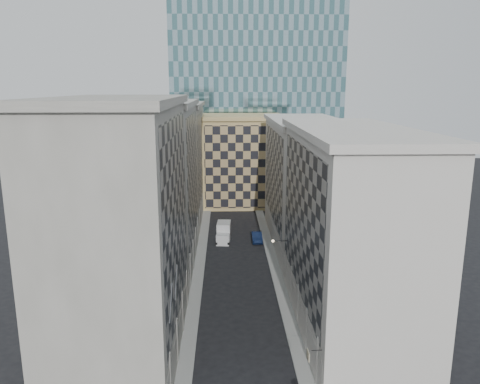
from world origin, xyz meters
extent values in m
cube|color=#979792|center=(-5.25, 30.00, 0.07)|extent=(1.50, 100.00, 0.15)
cube|color=#979792|center=(5.25, 30.00, 0.07)|extent=(1.50, 100.00, 0.15)
cube|color=gray|center=(-11.00, 11.00, 11.50)|extent=(10.00, 22.00, 23.00)
cube|color=gray|center=(-6.12, 11.00, 13.00)|extent=(0.25, 19.36, 18.00)
cube|color=gray|center=(-6.20, 11.00, 1.60)|extent=(0.45, 21.12, 3.20)
cube|color=gray|center=(-11.00, 11.00, 23.35)|extent=(10.80, 22.80, 0.70)
cylinder|color=gray|center=(-6.35, 2.75, 2.20)|extent=(0.90, 0.90, 4.40)
cylinder|color=gray|center=(-6.35, 8.25, 2.20)|extent=(0.90, 0.90, 4.40)
cylinder|color=gray|center=(-6.35, 13.75, 2.20)|extent=(0.90, 0.90, 4.40)
cylinder|color=gray|center=(-6.35, 19.25, 2.20)|extent=(0.90, 0.90, 4.40)
cube|color=gray|center=(-11.00, 33.00, 11.00)|extent=(10.00, 22.00, 22.00)
cube|color=gray|center=(-6.12, 33.00, 12.50)|extent=(0.25, 19.36, 17.00)
cube|color=gray|center=(-6.20, 33.00, 1.60)|extent=(0.45, 21.12, 3.20)
cube|color=gray|center=(-11.00, 33.00, 22.35)|extent=(10.80, 22.80, 0.70)
cylinder|color=gray|center=(-6.35, 24.75, 2.20)|extent=(0.90, 0.90, 4.40)
cylinder|color=gray|center=(-6.35, 30.25, 2.20)|extent=(0.90, 0.90, 4.40)
cylinder|color=gray|center=(-6.35, 35.75, 2.20)|extent=(0.90, 0.90, 4.40)
cylinder|color=gray|center=(-6.35, 41.25, 2.20)|extent=(0.90, 0.90, 4.40)
cube|color=gray|center=(-11.00, 55.00, 10.50)|extent=(10.00, 22.00, 21.00)
cube|color=gray|center=(-6.12, 55.00, 12.00)|extent=(0.25, 19.36, 16.00)
cube|color=gray|center=(-6.20, 55.00, 1.60)|extent=(0.45, 21.12, 3.20)
cube|color=gray|center=(-11.00, 55.00, 21.35)|extent=(10.80, 22.80, 0.70)
cylinder|color=gray|center=(-6.35, 46.75, 2.20)|extent=(0.90, 0.90, 4.40)
cylinder|color=gray|center=(-6.35, 52.25, 2.20)|extent=(0.90, 0.90, 4.40)
cylinder|color=gray|center=(-6.35, 57.75, 2.20)|extent=(0.90, 0.90, 4.40)
cylinder|color=gray|center=(-6.35, 63.25, 2.20)|extent=(0.90, 0.90, 4.40)
cube|color=beige|center=(11.00, 15.00, 10.00)|extent=(10.00, 26.00, 20.00)
cube|color=gray|center=(6.12, 15.00, 11.50)|extent=(0.25, 22.88, 15.00)
cube|color=beige|center=(6.20, 15.00, 1.60)|extent=(0.45, 24.96, 3.20)
cube|color=beige|center=(11.00, 15.00, 20.35)|extent=(10.80, 26.80, 0.70)
cylinder|color=beige|center=(6.35, 4.60, 2.20)|extent=(0.90, 0.90, 4.40)
cylinder|color=beige|center=(6.35, 9.80, 2.20)|extent=(0.90, 0.90, 4.40)
cylinder|color=beige|center=(6.35, 15.00, 2.20)|extent=(0.90, 0.90, 4.40)
cylinder|color=beige|center=(6.35, 20.20, 2.20)|extent=(0.90, 0.90, 4.40)
cylinder|color=beige|center=(6.35, 25.40, 2.20)|extent=(0.90, 0.90, 4.40)
cube|color=beige|center=(11.00, 42.00, 9.50)|extent=(10.00, 28.00, 19.00)
cube|color=gray|center=(6.12, 42.00, 11.00)|extent=(0.25, 24.64, 14.00)
cube|color=beige|center=(6.20, 42.00, 1.60)|extent=(0.45, 26.88, 3.20)
cube|color=beige|center=(11.00, 42.00, 19.35)|extent=(10.80, 28.80, 0.70)
cube|color=tan|center=(2.00, 68.00, 9.00)|extent=(16.00, 14.00, 18.00)
cube|color=tan|center=(2.00, 60.90, 9.00)|extent=(15.20, 0.25, 16.50)
cube|color=tan|center=(2.00, 68.00, 18.40)|extent=(16.80, 14.80, 0.80)
cube|color=#2D2923|center=(0.00, 82.00, 14.00)|extent=(6.00, 6.00, 28.00)
cube|color=#2D2923|center=(0.00, 82.00, 28.70)|extent=(7.00, 7.00, 1.40)
cone|color=#2D2923|center=(0.00, 82.00, 39.40)|extent=(7.20, 7.20, 20.00)
cylinder|color=gray|center=(-5.90, 4.00, 8.00)|extent=(0.10, 2.33, 2.33)
cylinder|color=gray|center=(-5.90, 8.00, 8.00)|extent=(0.10, 2.33, 2.33)
cylinder|color=black|center=(5.10, 24.00, 6.20)|extent=(1.80, 0.08, 0.08)
sphere|color=#FFE5B2|center=(4.20, 24.00, 6.20)|extent=(0.36, 0.36, 0.36)
cube|color=silver|center=(-1.99, 41.03, 0.84)|extent=(2.18, 2.36, 1.67)
cube|color=silver|center=(-1.83, 43.45, 1.44)|extent=(2.35, 3.48, 2.88)
cylinder|color=black|center=(-2.96, 40.35, 0.42)|extent=(0.33, 0.85, 0.84)
cylinder|color=black|center=(-1.11, 40.23, 0.42)|extent=(0.33, 0.85, 0.84)
cylinder|color=black|center=(-2.69, 44.62, 0.42)|extent=(0.33, 0.85, 0.84)
cylinder|color=black|center=(-0.83, 44.50, 0.42)|extent=(0.33, 0.85, 0.84)
imported|color=#0F1B3A|center=(3.50, 42.17, 0.77)|extent=(1.68, 4.71, 1.55)
cylinder|color=black|center=(5.60, 3.00, 4.25)|extent=(0.90, 0.09, 0.06)
cube|color=tan|center=(4.90, 3.00, 3.80)|extent=(0.10, 0.79, 0.79)
camera|label=1|loc=(-1.57, -29.97, 24.58)|focal=35.00mm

